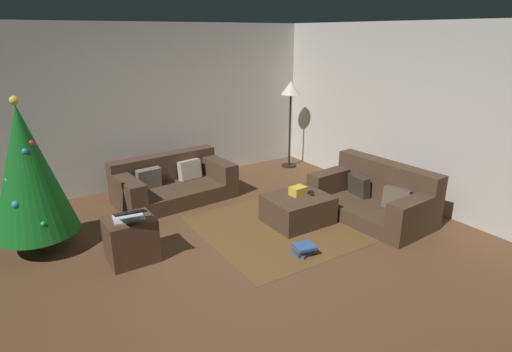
{
  "coord_description": "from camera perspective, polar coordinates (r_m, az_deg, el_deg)",
  "views": [
    {
      "loc": [
        -2.06,
        -3.51,
        2.46
      ],
      "look_at": [
        0.61,
        0.61,
        0.75
      ],
      "focal_mm": 29.28,
      "sensor_mm": 36.0,
      "label": 1
    }
  ],
  "objects": [
    {
      "name": "rear_partition",
      "position": [
        7.06,
        -15.73,
        9.02
      ],
      "size": [
        6.4,
        0.12,
        2.6
      ],
      "primitive_type": "cube",
      "color": "beige",
      "rests_on": "ground_plane"
    },
    {
      "name": "couch_left",
      "position": [
        6.54,
        -11.39,
        -0.93
      ],
      "size": [
        1.79,
        1.07,
        0.65
      ],
      "rotation": [
        0.0,
        0.0,
        3.22
      ],
      "color": "#473323",
      "rests_on": "ground_plane"
    },
    {
      "name": "ground_plane",
      "position": [
        4.76,
        -2.25,
        -11.96
      ],
      "size": [
        6.4,
        6.4,
        0.0
      ],
      "primitive_type": "plane",
      "color": "brown"
    },
    {
      "name": "corner_partition",
      "position": [
        6.38,
        22.79,
        7.23
      ],
      "size": [
        0.12,
        6.4,
        2.6
      ],
      "primitive_type": "cube",
      "color": "beige",
      "rests_on": "ground_plane"
    },
    {
      "name": "corner_lamp",
      "position": [
        7.76,
        4.77,
        11.03
      ],
      "size": [
        0.36,
        0.36,
        1.61
      ],
      "color": "black",
      "rests_on": "ground_plane"
    },
    {
      "name": "book_stack",
      "position": [
        4.95,
        6.54,
        -9.94
      ],
      "size": [
        0.29,
        0.27,
        0.12
      ],
      "color": "#2D5193",
      "rests_on": "ground_plane"
    },
    {
      "name": "ottoman",
      "position": [
        5.67,
        5.74,
        -4.53
      ],
      "size": [
        0.82,
        0.68,
        0.37
      ],
      "primitive_type": "cube",
      "color": "#473323",
      "rests_on": "ground_plane"
    },
    {
      "name": "side_table",
      "position": [
        4.92,
        -16.7,
        -8.33
      ],
      "size": [
        0.52,
        0.44,
        0.51
      ],
      "primitive_type": "cube",
      "color": "#4C3323",
      "rests_on": "ground_plane"
    },
    {
      "name": "tv_remote",
      "position": [
        5.7,
        7.61,
        -2.34
      ],
      "size": [
        0.13,
        0.16,
        0.02
      ],
      "primitive_type": "cube",
      "rotation": [
        0.0,
        0.0,
        -0.6
      ],
      "color": "black",
      "rests_on": "ottoman"
    },
    {
      "name": "christmas_tree",
      "position": [
        5.32,
        -28.75,
        0.59
      ],
      "size": [
        0.92,
        0.92,
        1.82
      ],
      "color": "brown",
      "rests_on": "ground_plane"
    },
    {
      "name": "couch_right",
      "position": [
        6.03,
        16.03,
        -2.78
      ],
      "size": [
        1.0,
        1.66,
        0.74
      ],
      "rotation": [
        0.0,
        0.0,
        1.64
      ],
      "color": "#473323",
      "rests_on": "ground_plane"
    },
    {
      "name": "laptop",
      "position": [
        4.73,
        -16.94,
        -5.27
      ],
      "size": [
        0.38,
        0.45,
        0.19
      ],
      "color": "silver",
      "rests_on": "side_table"
    },
    {
      "name": "gift_box",
      "position": [
        5.63,
        5.77,
        -2.02
      ],
      "size": [
        0.22,
        0.18,
        0.11
      ],
      "primitive_type": "cube",
      "rotation": [
        0.0,
        0.0,
        0.09
      ],
      "color": "gold",
      "rests_on": "ottoman"
    },
    {
      "name": "area_rug",
      "position": [
        5.75,
        5.68,
        -6.21
      ],
      "size": [
        2.6,
        2.0,
        0.01
      ],
      "primitive_type": "cube",
      "color": "brown",
      "rests_on": "ground_plane"
    }
  ]
}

